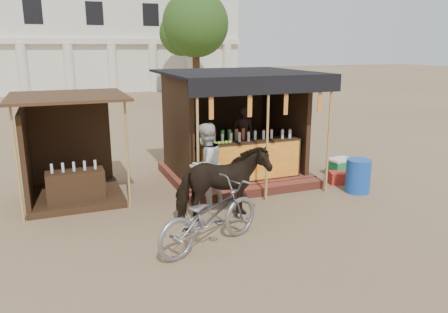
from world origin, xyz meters
name	(u,v)px	position (x,y,z in m)	size (l,w,h in m)	color
ground	(255,233)	(0.00, 0.00, 0.00)	(120.00, 120.00, 0.00)	#846B4C
main_stall	(236,140)	(1.02, 3.36, 1.02)	(3.60, 3.61, 2.78)	brown
secondary_stall	(65,163)	(-3.17, 3.24, 0.85)	(2.40, 2.40, 2.38)	#351F13
cow	(222,185)	(-0.36, 0.77, 0.76)	(0.82, 1.80, 1.52)	black
motorbike	(210,216)	(-0.98, -0.22, 0.57)	(0.76, 2.18, 1.14)	gray
bystander	(206,165)	(-0.39, 1.69, 0.92)	(0.89, 0.69, 1.83)	beige
blue_barrel	(358,176)	(3.28, 1.26, 0.40)	(0.58, 0.58, 0.80)	#1647A7
red_crate	(338,178)	(3.27, 2.00, 0.14)	(0.42, 0.40, 0.29)	#AB271C
cooler	(340,167)	(3.75, 2.60, 0.23)	(0.71, 0.55, 0.46)	#1B7B40
background_building	(65,38)	(-2.00, 29.94, 3.98)	(26.00, 7.45, 8.18)	silver
tree	(192,26)	(5.81, 22.14, 4.63)	(4.50, 4.40, 7.00)	#382314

